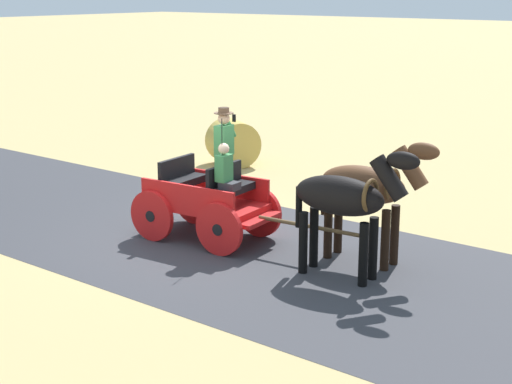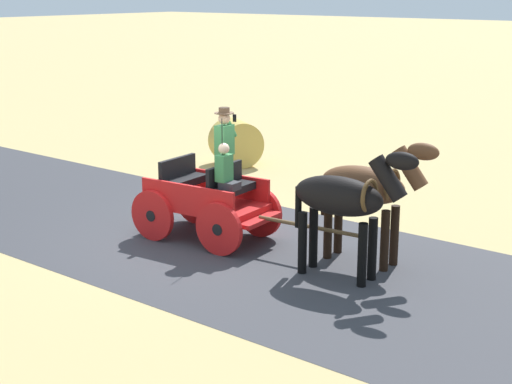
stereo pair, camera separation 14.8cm
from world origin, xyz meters
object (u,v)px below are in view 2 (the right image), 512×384
(horse_near_side, at_px, (368,188))
(horse_off_side, at_px, (345,200))
(horse_drawn_carriage, at_px, (210,197))
(hay_bale, at_px, (236,143))

(horse_near_side, distance_m, horse_off_side, 0.87)
(horse_drawn_carriage, bearing_deg, horse_near_side, 103.19)
(horse_near_side, xyz_separation_m, horse_off_side, (0.86, 0.08, 0.00))
(horse_drawn_carriage, xyz_separation_m, horse_near_side, (-0.70, 2.98, 0.51))
(hay_bale, bearing_deg, horse_near_side, 56.36)
(horse_drawn_carriage, distance_m, horse_off_side, 3.10)
(horse_near_side, distance_m, hay_bale, 8.10)
(horse_drawn_carriage, height_order, hay_bale, horse_drawn_carriage)
(horse_off_side, height_order, hay_bale, horse_off_side)
(horse_near_side, bearing_deg, horse_drawn_carriage, -76.81)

